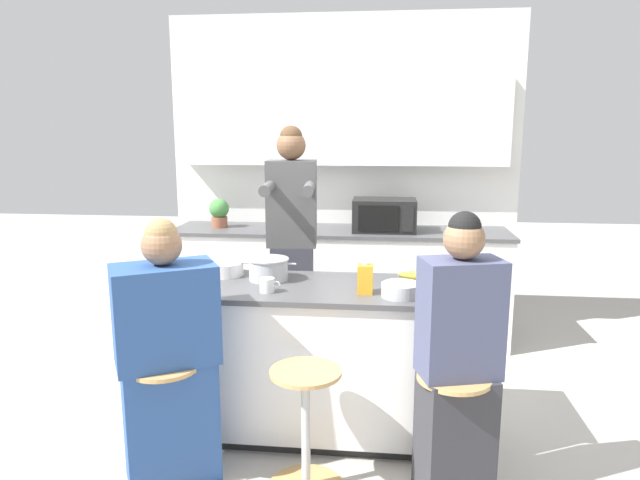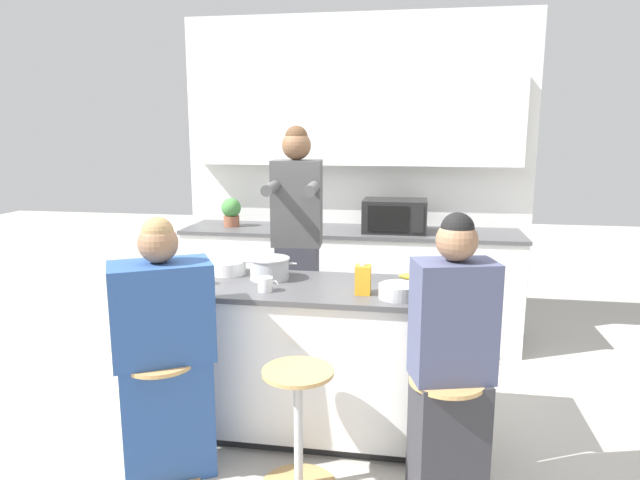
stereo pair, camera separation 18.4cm
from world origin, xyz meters
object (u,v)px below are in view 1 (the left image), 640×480
object	(u,v)px
person_cooking	(292,258)
banana_bunch	(411,276)
person_wrapped_blanket	(168,362)
microwave	(384,215)
juice_carton	(365,279)
person_seated_near	(458,371)
potted_plant	(219,212)
fruit_bowl	(226,269)
bar_stool_leftmost	(167,422)
kitchen_island	(319,358)
cooking_pot	(268,269)
bar_stool_center	(306,429)
bar_stool_rightmost	(451,436)
coffee_cup_far	(197,279)
coffee_cup_near	(267,285)

from	to	relation	value
person_cooking	banana_bunch	distance (m)	0.89
banana_bunch	person_wrapped_blanket	bearing A→B (deg)	-149.49
banana_bunch	microwave	distance (m)	1.37
juice_carton	microwave	world-z (taller)	microwave
person_seated_near	potted_plant	size ratio (longest dim) A/B	5.76
person_cooking	person_seated_near	world-z (taller)	person_cooking
microwave	banana_bunch	bearing A→B (deg)	-83.34
potted_plant	person_cooking	bearing A→B (deg)	-50.83
person_cooking	juice_carton	bearing A→B (deg)	-59.69
fruit_bowl	potted_plant	world-z (taller)	potted_plant
bar_stool_leftmost	microwave	distance (m)	2.47
kitchen_island	person_seated_near	distance (m)	0.91
person_cooking	cooking_pot	world-z (taller)	person_cooking
kitchen_island	bar_stool_center	xyz separation A→B (m)	(0.00, -0.57, -0.13)
bar_stool_rightmost	banana_bunch	world-z (taller)	banana_bunch
bar_stool_rightmost	fruit_bowl	world-z (taller)	fruit_bowl
bar_stool_rightmost	person_cooking	bearing A→B (deg)	128.83
coffee_cup_far	juice_carton	world-z (taller)	juice_carton
fruit_bowl	potted_plant	distance (m)	1.46
fruit_bowl	juice_carton	bearing A→B (deg)	-19.10
kitchen_island	juice_carton	xyz separation A→B (m)	(0.26, -0.12, 0.52)
person_wrapped_blanket	person_seated_near	bearing A→B (deg)	-29.51
person_wrapped_blanket	potted_plant	bearing A→B (deg)	69.48
kitchen_island	bar_stool_leftmost	xyz separation A→B (m)	(-0.69, -0.58, -0.13)
microwave	potted_plant	xyz separation A→B (m)	(-1.39, 0.04, -0.00)
person_cooking	person_wrapped_blanket	size ratio (longest dim) A/B	1.32
fruit_bowl	banana_bunch	distance (m)	1.11
person_seated_near	microwave	distance (m)	2.13
banana_bunch	juice_carton	xyz separation A→B (m)	(-0.26, -0.29, 0.05)
bar_stool_leftmost	person_cooking	world-z (taller)	person_cooking
kitchen_island	coffee_cup_far	distance (m)	0.83
coffee_cup_far	bar_stool_leftmost	bearing A→B (deg)	-92.59
juice_carton	potted_plant	xyz separation A→B (m)	(-1.28, 1.68, 0.10)
bar_stool_leftmost	banana_bunch	size ratio (longest dim) A/B	3.32
potted_plant	bar_stool_center	bearing A→B (deg)	-64.42
banana_bunch	coffee_cup_near	bearing A→B (deg)	-157.18
coffee_cup_near	potted_plant	bearing A→B (deg)	113.79
bar_stool_center	cooking_pot	size ratio (longest dim) A/B	1.91
bar_stool_leftmost	bar_stool_center	bearing A→B (deg)	0.89
kitchen_island	bar_stool_leftmost	bearing A→B (deg)	-140.18
coffee_cup_near	cooking_pot	bearing A→B (deg)	99.98
person_cooking	banana_bunch	world-z (taller)	person_cooking
kitchen_island	bar_stool_rightmost	bearing A→B (deg)	-38.68
bar_stool_leftmost	person_cooking	size ratio (longest dim) A/B	0.35
bar_stool_rightmost	microwave	size ratio (longest dim) A/B	1.23
microwave	coffee_cup_near	bearing A→B (deg)	-110.46
kitchen_island	fruit_bowl	world-z (taller)	fruit_bowl
person_wrapped_blanket	microwave	bearing A→B (deg)	33.47
fruit_bowl	cooking_pot	bearing A→B (deg)	-15.44
coffee_cup_near	bar_stool_leftmost	bearing A→B (deg)	-135.68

